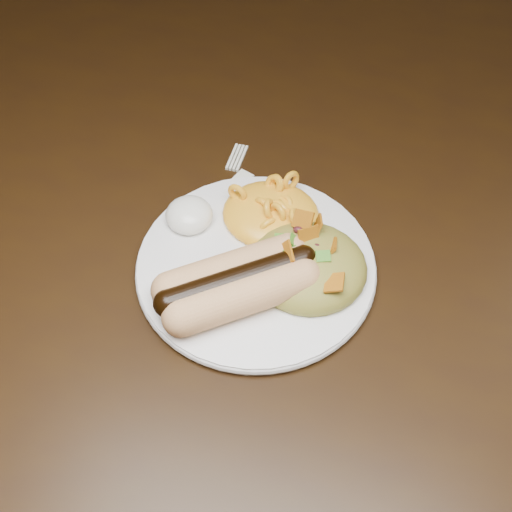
# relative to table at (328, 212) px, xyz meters

# --- Properties ---
(floor) EXTENTS (4.00, 4.00, 0.00)m
(floor) POSITION_rel_table_xyz_m (0.00, 0.00, -0.66)
(floor) COLOR brown
(floor) RESTS_ON ground
(table) EXTENTS (1.60, 0.90, 0.75)m
(table) POSITION_rel_table_xyz_m (0.00, 0.00, 0.00)
(table) COLOR black
(table) RESTS_ON floor
(plate) EXTENTS (0.25, 0.25, 0.01)m
(plate) POSITION_rel_table_xyz_m (-0.04, -0.16, 0.10)
(plate) COLOR white
(plate) RESTS_ON table
(hotdog) EXTENTS (0.11, 0.12, 0.03)m
(hotdog) POSITION_rel_table_xyz_m (-0.04, -0.20, 0.12)
(hotdog) COLOR #FBB97D
(hotdog) RESTS_ON plate
(mac_and_cheese) EXTENTS (0.11, 0.10, 0.03)m
(mac_and_cheese) POSITION_rel_table_xyz_m (-0.04, -0.11, 0.12)
(mac_and_cheese) COLOR yellow
(mac_and_cheese) RESTS_ON plate
(sour_cream) EXTENTS (0.05, 0.05, 0.03)m
(sour_cream) POSITION_rel_table_xyz_m (-0.11, -0.13, 0.12)
(sour_cream) COLOR white
(sour_cream) RESTS_ON plate
(taco_salad) EXTENTS (0.10, 0.10, 0.04)m
(taco_salad) POSITION_rel_table_xyz_m (0.01, -0.16, 0.12)
(taco_salad) COLOR #B05F27
(taco_salad) RESTS_ON plate
(fork) EXTENTS (0.07, 0.15, 0.00)m
(fork) POSITION_rel_table_xyz_m (-0.09, -0.10, 0.09)
(fork) COLOR white
(fork) RESTS_ON table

